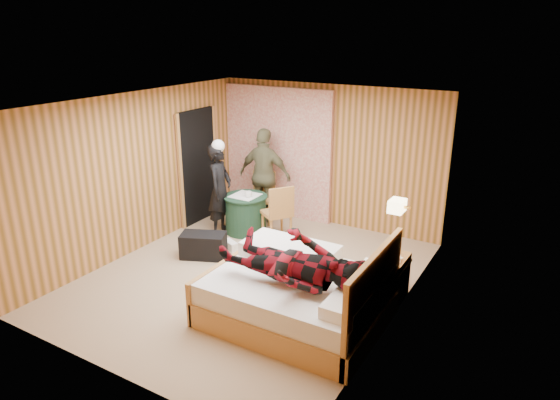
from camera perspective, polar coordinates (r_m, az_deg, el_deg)
The scene contains 23 objects.
floor at distance 7.30m, azimuth -3.34°, elevation -8.71°, with size 4.20×5.00×0.01m, color tan.
ceiling at distance 6.51m, azimuth -3.77°, elevation 11.10°, with size 4.20×5.00×0.01m, color silver.
wall_back at distance 8.90m, azimuth 5.50°, elevation 5.06°, with size 4.20×0.02×2.50m, color #C77F4C.
wall_left at distance 8.12m, azimuth -15.95°, elevation 3.00°, with size 0.02×5.00×2.50m, color #C77F4C.
wall_right at distance 5.96m, azimuth 13.51°, elevation -2.67°, with size 0.02×5.00×2.50m, color #C77F4C.
curtain at distance 9.31m, azimuth -0.30°, elevation 5.46°, with size 2.20×0.08×2.40m, color silver.
doorway at distance 9.13m, azimuth -9.37°, elevation 3.79°, with size 0.06×0.90×2.05m, color black.
wall_lamp at distance 6.39m, azimuth 13.26°, elevation -0.65°, with size 0.26×0.24×0.16m.
bed at distance 6.19m, azimuth 2.29°, elevation -10.77°, with size 2.08×1.64×1.13m.
nightstand at distance 6.75m, azimuth 12.14°, elevation -8.64°, with size 0.46×0.62×0.60m.
round_table at distance 8.69m, azimuth -3.94°, elevation -1.54°, with size 0.76×0.76×0.67m.
chair_far at distance 9.12m, azimuth -1.96°, elevation 0.83°, with size 0.53×0.53×0.93m.
chair_near at distance 8.21m, azimuth -0.14°, elevation -1.09°, with size 0.61×0.61×0.97m.
duffel_bag at distance 7.88m, azimuth -8.75°, elevation -5.15°, with size 0.68×0.36×0.39m, color black.
sneaker_left at distance 8.15m, azimuth -5.67°, elevation -5.14°, with size 0.30×0.12×0.13m, color white.
sneaker_right at distance 7.97m, azimuth -0.81°, elevation -5.68°, with size 0.27×0.11×0.12m, color white.
woman_standing at distance 8.55m, azimuth -6.88°, elevation 1.18°, with size 0.57×0.38×1.58m, color black.
man_at_table at distance 9.03m, azimuth -1.74°, elevation 2.80°, with size 1.01×0.42×1.72m, color #696746.
man_on_bed at distance 5.69m, azimuth 1.53°, elevation -6.02°, with size 1.77×0.67×0.86m, color maroon.
book_lower at distance 6.58m, azimuth 12.18°, elevation -6.51°, with size 0.17×0.22×0.02m, color white.
book_upper at distance 6.57m, azimuth 12.19°, elevation -6.35°, with size 0.16×0.22×0.02m, color white.
cup_nightstand at distance 6.72m, azimuth 12.70°, elevation -5.64°, with size 0.10×0.10×0.09m, color white.
cup_table at distance 8.47m, azimuth -3.63°, elevation 0.65°, with size 0.12×0.12×0.10m, color white.
Camera 1 is at (3.63, -5.33, 3.42)m, focal length 32.00 mm.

